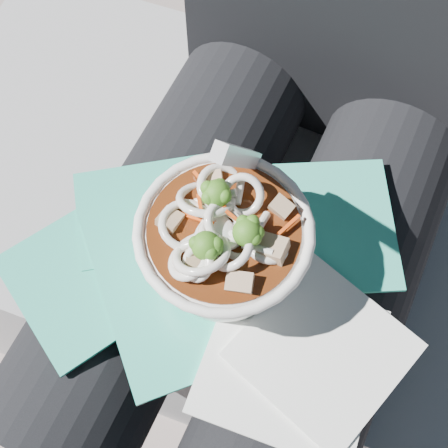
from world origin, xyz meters
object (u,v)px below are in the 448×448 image
at_px(stone_ledge, 273,265).
at_px(lap, 238,282).
at_px(plastic_bag, 212,260).
at_px(person_body, 274,198).
at_px(udon_bowl, 224,244).

xyz_separation_m(stone_ledge, lap, (0.00, -0.15, 0.29)).
height_order(lap, plastic_bag, plastic_bag).
xyz_separation_m(lap, person_body, (0.00, 0.09, 0.03)).
distance_m(stone_ledge, udon_bowl, 0.47).
relative_size(lap, person_body, 0.49).
distance_m(lap, person_body, 0.10).
bearing_deg(person_body, udon_bowl, -92.86).
bearing_deg(plastic_bag, udon_bowl, -14.89).
bearing_deg(stone_ledge, person_body, -90.00).
distance_m(plastic_bag, udon_bowl, 0.06).
bearing_deg(udon_bowl, plastic_bag, 165.11).
relative_size(stone_ledge, lap, 2.08).
relative_size(person_body, plastic_bag, 2.74).
distance_m(lap, udon_bowl, 0.15).
bearing_deg(lap, plastic_bag, -133.25).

